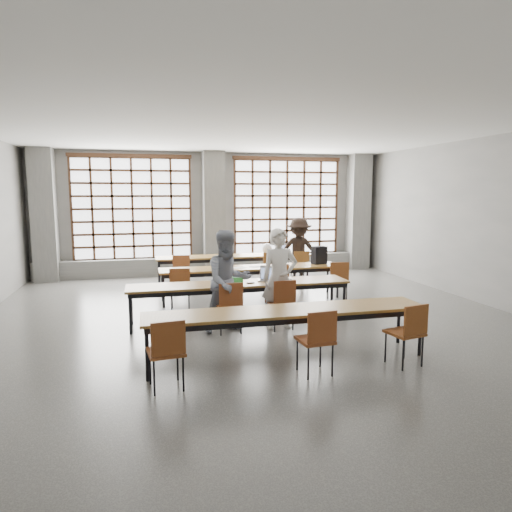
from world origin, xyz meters
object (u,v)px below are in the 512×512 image
(student_male, at_px, (280,279))
(mouse, at_px, (290,279))
(chair_back_mid, at_px, (270,265))
(chair_mid_right, at_px, (338,277))
(chair_near_mid, at_px, (318,335))
(chair_front_left, at_px, (230,302))
(chair_mid_centre, at_px, (278,280))
(laptop_front, at_px, (269,277))
(chair_mid_left, at_px, (180,284))
(student_female, at_px, (228,281))
(green_box, at_px, (236,280))
(chair_back_right, at_px, (300,264))
(laptop_back, at_px, (282,251))
(phone, at_px, (251,283))
(red_pouch, at_px, (166,348))
(chair_near_right, at_px, (409,328))
(plastic_bag, at_px, (267,249))
(chair_front_right, at_px, (282,299))
(desk_row_b, at_px, (252,270))
(desk_row_a, at_px, (234,258))
(student_back, at_px, (299,251))
(desk_row_c, at_px, (240,286))
(chair_back_left, at_px, (182,269))
(backpack, at_px, (319,255))
(desk_row_d, at_px, (287,314))

(student_male, xyz_separation_m, mouse, (0.35, 0.48, -0.12))
(chair_back_mid, height_order, student_male, student_male)
(chair_back_mid, xyz_separation_m, chair_mid_right, (1.01, -1.91, 0.00))
(chair_near_mid, bearing_deg, chair_front_left, 110.71)
(chair_mid_centre, height_order, student_male, student_male)
(chair_near_mid, height_order, laptop_front, laptop_front)
(chair_mid_left, xyz_separation_m, chair_near_mid, (1.46, -3.71, 0.00))
(student_female, distance_m, green_box, 0.64)
(chair_back_right, xyz_separation_m, student_male, (-1.59, -3.46, 0.33))
(laptop_front, bearing_deg, laptop_back, 69.31)
(laptop_back, bearing_deg, laptop_front, -110.69)
(chair_front_left, height_order, phone, chair_front_left)
(chair_mid_left, relative_size, chair_mid_right, 1.00)
(chair_mid_centre, bearing_deg, chair_near_mid, -98.52)
(phone, relative_size, red_pouch, 0.65)
(chair_near_right, bearing_deg, plastic_bag, 92.59)
(chair_front_right, bearing_deg, desk_row_b, 89.95)
(chair_mid_centre, relative_size, student_female, 0.51)
(desk_row_b, relative_size, mouse, 40.82)
(desk_row_a, height_order, laptop_front, laptop_front)
(desk_row_b, bearing_deg, chair_mid_right, -19.39)
(mouse, xyz_separation_m, red_pouch, (-2.39, -2.56, -0.25))
(student_back, bearing_deg, student_male, -102.43)
(student_male, height_order, student_back, student_male)
(laptop_back, bearing_deg, desk_row_c, -117.57)
(chair_mid_centre, xyz_separation_m, laptop_front, (-0.45, -0.95, 0.25))
(chair_mid_centre, distance_m, student_male, 1.64)
(chair_back_left, xyz_separation_m, phone, (1.00, -3.06, 0.20))
(mouse, distance_m, red_pouch, 3.51)
(chair_mid_centre, xyz_separation_m, chair_front_right, (-0.41, -1.68, 0.00))
(chair_back_left, relative_size, green_box, 3.52)
(chair_near_mid, xyz_separation_m, backpack, (1.74, 4.39, 0.39))
(desk_row_a, bearing_deg, chair_back_right, -21.53)
(desk_row_b, relative_size, chair_back_mid, 4.55)
(student_male, xyz_separation_m, red_pouch, (-2.04, -2.08, -0.37))
(desk_row_b, distance_m, desk_row_d, 3.73)
(chair_front_right, bearing_deg, plastic_bag, 78.32)
(desk_row_a, xyz_separation_m, desk_row_c, (-0.59, -3.59, 0.00))
(chair_back_right, height_order, chair_front_right, same)
(chair_near_right, bearing_deg, backpack, 84.35)
(desk_row_b, xyz_separation_m, chair_front_left, (-0.91, -2.31, -0.13))
(green_box, bearing_deg, student_male, -41.74)
(desk_row_b, bearing_deg, backpack, 1.79)
(chair_mid_centre, distance_m, laptop_back, 2.81)
(chair_back_left, xyz_separation_m, student_male, (1.42, -3.46, 0.33))
(mouse, bearing_deg, plastic_bag, 81.59)
(laptop_back, xyz_separation_m, phone, (-1.75, -3.80, -0.05))
(desk_row_c, bearing_deg, green_box, 122.01)
(desk_row_d, relative_size, student_back, 2.34)
(chair_back_mid, bearing_deg, mouse, -98.35)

